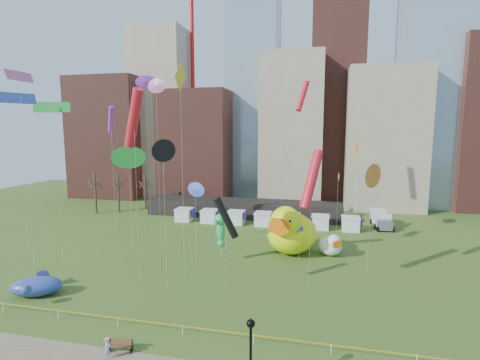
% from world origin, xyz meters
% --- Properties ---
extents(ground, '(160.00, 160.00, 0.00)m').
position_xyz_m(ground, '(0.00, 0.00, 0.00)').
color(ground, '#39591C').
rests_on(ground, ground).
extents(skyline, '(101.00, 23.00, 68.00)m').
position_xyz_m(skyline, '(2.25, 61.06, 21.44)').
color(skyline, brown).
rests_on(skyline, ground).
extents(crane_left, '(23.00, 1.00, 76.00)m').
position_xyz_m(crane_left, '(-21.11, 64.00, 46.90)').
color(crane_left, red).
rests_on(crane_left, ground).
extents(pavilion, '(38.00, 6.00, 3.20)m').
position_xyz_m(pavilion, '(-4.00, 42.00, 1.60)').
color(pavilion, black).
rests_on(pavilion, ground).
extents(vendor_tents, '(33.24, 2.80, 2.40)m').
position_xyz_m(vendor_tents, '(1.02, 36.00, 1.11)').
color(vendor_tents, white).
rests_on(vendor_tents, ground).
extents(bare_trees, '(8.44, 6.44, 8.50)m').
position_xyz_m(bare_trees, '(-30.17, 40.54, 4.01)').
color(bare_trees, '#382B21').
rests_on(bare_trees, ground).
extents(caution_tape, '(50.00, 0.06, 0.90)m').
position_xyz_m(caution_tape, '(0.00, 0.00, 0.68)').
color(caution_tape, white).
rests_on(caution_tape, ground).
extents(big_duck, '(8.56, 9.96, 7.05)m').
position_xyz_m(big_duck, '(7.04, 22.08, 3.24)').
color(big_duck, '#F2FF0D').
rests_on(big_duck, ground).
extents(small_duck, '(4.19, 4.55, 3.17)m').
position_xyz_m(small_duck, '(12.45, 22.59, 1.46)').
color(small_duck, white).
rests_on(small_duck, ground).
extents(seahorse_green, '(1.89, 2.13, 6.40)m').
position_xyz_m(seahorse_green, '(-1.48, 16.92, 4.58)').
color(seahorse_green, silver).
rests_on(seahorse_green, ground).
extents(seahorse_purple, '(1.40, 1.63, 4.66)m').
position_xyz_m(seahorse_purple, '(8.30, 20.22, 3.21)').
color(seahorse_purple, silver).
rests_on(seahorse_purple, ground).
extents(whale_inflatable, '(5.75, 6.34, 2.25)m').
position_xyz_m(whale_inflatable, '(-17.50, 3.70, 1.03)').
color(whale_inflatable, '#3C338B').
rests_on(whale_inflatable, ground).
extents(park_bench, '(1.90, 0.85, 0.94)m').
position_xyz_m(park_bench, '(-3.87, -3.11, 0.52)').
color(park_bench, brown).
rests_on(park_bench, footpath).
extents(lamppost, '(0.55, 0.55, 5.27)m').
position_xyz_m(lamppost, '(6.80, -5.38, 3.22)').
color(lamppost, black).
rests_on(lamppost, footpath).
extents(box_truck, '(3.07, 6.73, 2.79)m').
position_xyz_m(box_truck, '(21.45, 39.59, 1.43)').
color(box_truck, white).
rests_on(box_truck, ground).
extents(woman, '(0.59, 0.42, 1.53)m').
position_xyz_m(woman, '(-4.29, -4.19, 0.79)').
color(woman, silver).
rests_on(woman, footpath).
extents(kite_0, '(2.33, 2.96, 24.87)m').
position_xyz_m(kite_0, '(7.64, 33.23, 22.34)').
color(kite_0, silver).
rests_on(kite_0, ground).
extents(kite_1, '(2.08, 0.63, 24.25)m').
position_xyz_m(kite_1, '(-12.47, 22.51, 23.16)').
color(kite_1, silver).
rests_on(kite_1, ground).
extents(kite_2, '(2.72, 1.91, 10.29)m').
position_xyz_m(kite_2, '(1.43, 8.72, 8.02)').
color(kite_2, silver).
rests_on(kite_2, ground).
extents(kite_3, '(2.81, 1.97, 14.82)m').
position_xyz_m(kite_3, '(-14.85, 18.31, 13.27)').
color(kite_3, silver).
rests_on(kite_3, ground).
extents(kite_4, '(0.12, 3.00, 24.15)m').
position_xyz_m(kite_4, '(-4.15, 11.02, 22.18)').
color(kite_4, silver).
rests_on(kite_4, ground).
extents(kite_5, '(1.74, 0.93, 10.80)m').
position_xyz_m(kite_5, '(-3.73, 13.96, 9.89)').
color(kite_5, silver).
rests_on(kite_5, ground).
extents(kite_6, '(1.70, 2.51, 13.25)m').
position_xyz_m(kite_6, '(16.40, 16.00, 11.88)').
color(kite_6, silver).
rests_on(kite_6, ground).
extents(kite_7, '(2.05, 2.12, 20.46)m').
position_xyz_m(kite_7, '(-19.75, 22.22, 18.49)').
color(kite_7, silver).
rests_on(kite_7, ground).
extents(kite_8, '(2.62, 3.69, 14.98)m').
position_xyz_m(kite_8, '(9.90, 11.41, 11.90)').
color(kite_8, silver).
rests_on(kite_8, ground).
extents(kite_9, '(0.61, 3.45, 23.16)m').
position_xyz_m(kite_9, '(-20.70, 6.93, 22.49)').
color(kite_9, silver).
rests_on(kite_9, ground).
extents(kite_10, '(1.03, 2.31, 16.04)m').
position_xyz_m(kite_10, '(-5.03, 8.06, 14.85)').
color(kite_10, silver).
rests_on(kite_10, ground).
extents(kite_11, '(3.86, 2.00, 20.16)m').
position_xyz_m(kite_11, '(-19.46, 10.00, 19.48)').
color(kite_11, silver).
rests_on(kite_11, ground).
extents(kite_12, '(0.35, 1.31, 10.39)m').
position_xyz_m(kite_12, '(13.52, 31.59, 9.69)').
color(kite_12, silver).
rests_on(kite_12, ground).
extents(kite_13, '(2.30, 3.54, 20.93)m').
position_xyz_m(kite_13, '(-21.23, 6.93, 20.25)').
color(kite_13, silver).
rests_on(kite_13, ground).
extents(kite_14, '(0.42, 2.13, 15.21)m').
position_xyz_m(kite_14, '(16.17, 31.22, 14.13)').
color(kite_14, silver).
rests_on(kite_14, ground).
extents(kite_15, '(1.98, 1.10, 24.97)m').
position_xyz_m(kite_15, '(-14.76, 24.01, 23.88)').
color(kite_15, silver).
rests_on(kite_15, ground).
extents(kite_16, '(3.64, 3.06, 21.34)m').
position_xyz_m(kite_16, '(-8.66, 8.96, 18.17)').
color(kite_16, silver).
rests_on(kite_16, ground).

